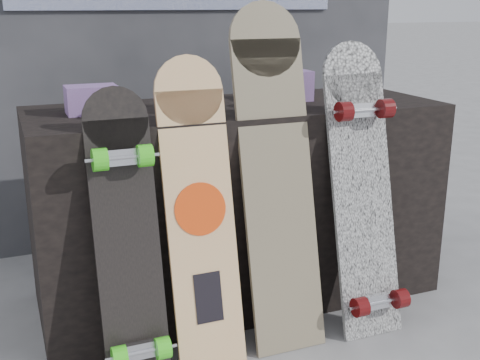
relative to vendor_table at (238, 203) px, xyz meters
name	(u,v)px	position (x,y,z in m)	size (l,w,h in m)	color
ground	(291,353)	(0.00, -0.50, -0.40)	(60.00, 60.00, 0.00)	slate
vendor_table	(238,203)	(0.00, 0.00, 0.00)	(1.60, 0.60, 0.80)	black
booth	(175,20)	(0.00, 0.85, 0.70)	(2.40, 0.22, 2.20)	#313135
merch_box_purple	(92,100)	(-0.55, 0.03, 0.45)	(0.18, 0.12, 0.10)	#6B3F82
merch_box_small	(291,85)	(0.25, 0.05, 0.46)	(0.14, 0.14, 0.12)	#6B3F82
merch_box_flat	(283,93)	(0.22, 0.06, 0.43)	(0.22, 0.10, 0.06)	#D1B78C
longboard_geisha	(199,204)	(-0.28, -0.35, 0.14)	(0.23, 0.26, 1.02)	beige
longboard_celtic	(276,167)	(0.01, -0.33, 0.23)	(0.26, 0.31, 1.19)	tan
longboard_cascadia	(363,185)	(0.34, -0.38, 0.14)	(0.24, 0.34, 1.05)	white
skateboard_dark	(127,234)	(-0.53, -0.38, 0.08)	(0.21, 0.28, 0.94)	black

